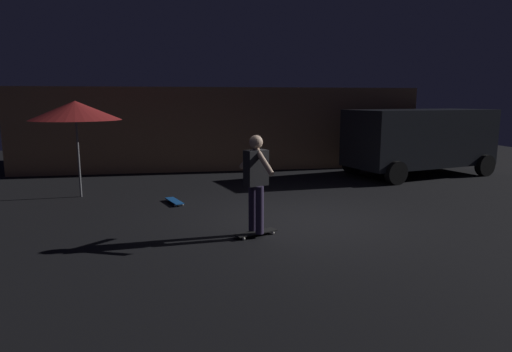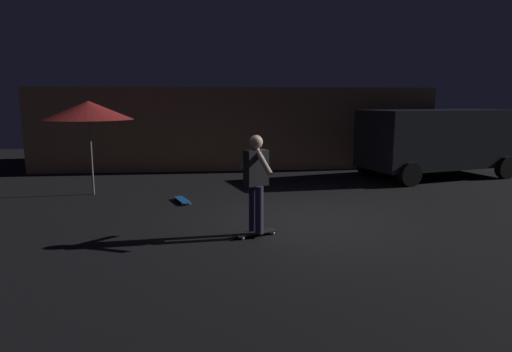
{
  "view_description": "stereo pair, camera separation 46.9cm",
  "coord_description": "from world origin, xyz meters",
  "px_view_note": "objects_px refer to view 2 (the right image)",
  "views": [
    {
      "loc": [
        -2.3,
        -8.05,
        2.31
      ],
      "look_at": [
        -1.06,
        -0.84,
        1.05
      ],
      "focal_mm": 30.93,
      "sensor_mm": 36.0,
      "label": 1
    },
    {
      "loc": [
        -1.84,
        -8.12,
        2.31
      ],
      "look_at": [
        -1.06,
        -0.84,
        1.05
      ],
      "focal_mm": 30.93,
      "sensor_mm": 36.0,
      "label": 2
    }
  ],
  "objects_px": {
    "skateboard_spare": "(182,200)",
    "skater": "(256,177)",
    "parked_van": "(437,139)",
    "skateboard_ridden": "(256,233)",
    "patio_umbrella": "(88,110)"
  },
  "relations": [
    {
      "from": "patio_umbrella",
      "to": "skateboard_ridden",
      "type": "relative_size",
      "value": 2.89
    },
    {
      "from": "parked_van",
      "to": "patio_umbrella",
      "type": "height_order",
      "value": "patio_umbrella"
    },
    {
      "from": "skateboard_spare",
      "to": "skater",
      "type": "bearing_deg",
      "value": -62.37
    },
    {
      "from": "parked_van",
      "to": "skateboard_ridden",
      "type": "distance_m",
      "value": 8.18
    },
    {
      "from": "parked_van",
      "to": "skateboard_ridden",
      "type": "height_order",
      "value": "parked_van"
    },
    {
      "from": "skateboard_ridden",
      "to": "skater",
      "type": "relative_size",
      "value": 0.48
    },
    {
      "from": "parked_van",
      "to": "skateboard_spare",
      "type": "xyz_separation_m",
      "value": [
        -7.49,
        -2.66,
        -1.11
      ]
    },
    {
      "from": "skateboard_spare",
      "to": "skater",
      "type": "height_order",
      "value": "skater"
    },
    {
      "from": "parked_van",
      "to": "patio_umbrella",
      "type": "bearing_deg",
      "value": -170.87
    },
    {
      "from": "skateboard_spare",
      "to": "patio_umbrella",
      "type": "bearing_deg",
      "value": 153.92
    },
    {
      "from": "patio_umbrella",
      "to": "skateboard_ridden",
      "type": "xyz_separation_m",
      "value": [
        3.66,
        -3.8,
        -2.02
      ]
    },
    {
      "from": "skateboard_ridden",
      "to": "skateboard_spare",
      "type": "distance_m",
      "value": 3.05
    },
    {
      "from": "skater",
      "to": "skateboard_ridden",
      "type": "bearing_deg",
      "value": 90.0
    },
    {
      "from": "patio_umbrella",
      "to": "skateboard_ridden",
      "type": "height_order",
      "value": "patio_umbrella"
    },
    {
      "from": "parked_van",
      "to": "patio_umbrella",
      "type": "xyz_separation_m",
      "value": [
        -9.73,
        -1.56,
        0.91
      ]
    }
  ]
}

